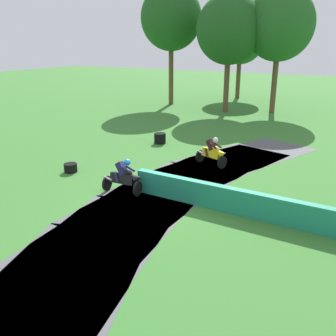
% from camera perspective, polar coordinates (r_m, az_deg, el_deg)
% --- Properties ---
extents(ground_plane, '(120.00, 120.00, 0.00)m').
position_cam_1_polar(ground_plane, '(14.52, -1.49, -4.13)').
color(ground_plane, '#38752D').
extents(track_asphalt, '(6.41, 22.24, 0.01)m').
position_cam_1_polar(track_asphalt, '(14.26, 0.37, -4.55)').
color(track_asphalt, '#515156').
rests_on(track_asphalt, ground).
extents(safety_barrier, '(11.89, 0.50, 0.90)m').
position_cam_1_polar(safety_barrier, '(12.60, 18.58, -6.66)').
color(safety_barrier, '#1E8466').
rests_on(safety_barrier, ground).
extents(motorcycle_lead_yellow, '(1.70, 1.08, 1.42)m').
position_cam_1_polar(motorcycle_lead_yellow, '(17.87, 6.90, 2.43)').
color(motorcycle_lead_yellow, black).
rests_on(motorcycle_lead_yellow, ground).
extents(motorcycle_chase_black, '(1.68, 0.84, 1.43)m').
position_cam_1_polar(motorcycle_chase_black, '(14.59, -6.69, -1.40)').
color(motorcycle_chase_black, black).
rests_on(motorcycle_chase_black, ground).
extents(tire_stack_near, '(0.68, 0.68, 0.60)m').
position_cam_1_polar(tire_stack_near, '(21.79, -1.24, 4.57)').
color(tire_stack_near, black).
rests_on(tire_stack_near, ground).
extents(tire_stack_mid_a, '(0.59, 0.59, 0.40)m').
position_cam_1_polar(tire_stack_mid_a, '(17.53, -14.71, 0.03)').
color(tire_stack_mid_a, black).
rests_on(tire_stack_mid_a, ground).
extents(tree_far_left, '(5.39, 5.39, 9.78)m').
position_cam_1_polar(tree_far_left, '(32.35, 16.73, 20.31)').
color(tree_far_left, brown).
rests_on(tree_far_left, ground).
extents(tree_far_right, '(4.96, 4.96, 8.65)m').
position_cam_1_polar(tree_far_right, '(40.23, 11.08, 19.00)').
color(tree_far_right, brown).
rests_on(tree_far_right, ground).
extents(tree_mid_rise, '(5.24, 5.24, 9.35)m').
position_cam_1_polar(tree_mid_rise, '(31.87, 9.37, 20.22)').
color(tree_mid_rise, brown).
rests_on(tree_mid_rise, ground).
extents(tree_behind_barrier, '(5.41, 5.41, 10.51)m').
position_cam_1_polar(tree_behind_barrier, '(35.56, 0.49, 22.00)').
color(tree_behind_barrier, brown).
rests_on(tree_behind_barrier, ground).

